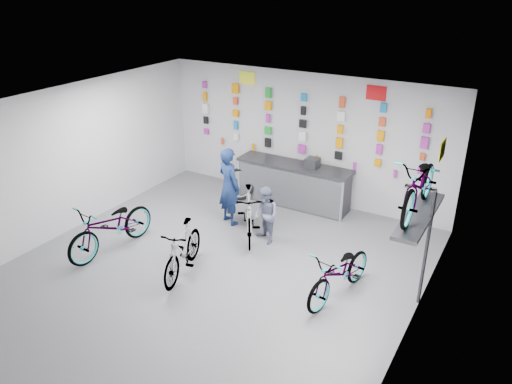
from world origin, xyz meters
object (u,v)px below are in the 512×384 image
Objects in this scene: bike_center at (183,250)px; clerk at (229,186)px; bike_left at (111,226)px; bike_right at (340,273)px; counter at (293,185)px; bike_service at (249,214)px; customer at (265,215)px.

bike_center is 0.95× the size of clerk.
bike_right is (4.36, 0.79, -0.06)m from bike_left.
bike_center is at bearing 122.73° from clerk.
counter reaches higher than bike_center.
bike_right is (2.28, -2.87, -0.03)m from counter.
bike_service is (-2.36, 1.01, 0.05)m from bike_right.
customer reaches higher than bike_service.
bike_left reaches higher than bike_service.
counter is 1.74m from clerk.
bike_right is 2.57m from bike_service.
bike_left is at bearing -119.62° from counter.
customer reaches higher than bike_left.
bike_center is 2.18m from clerk.
customer is at bearing -175.95° from clerk.
counter reaches higher than bike_right.
customer reaches higher than counter.
counter is at bearing 128.57° from customer.
clerk reaches higher than bike_right.
customer is (2.39, 1.79, 0.07)m from bike_left.
clerk is at bearing 64.33° from bike_left.
clerk reaches higher than bike_center.
customer is (1.09, -0.36, -0.26)m from clerk.
clerk is (1.30, 2.16, 0.33)m from bike_left.
bike_service is 0.40m from customer.
counter is 2.30× the size of customer.
bike_center is at bearing -82.52° from customer.
counter is 1.55× the size of bike_right.
customer is at bearing 42.36° from bike_left.
bike_service is at bearing 175.89° from clerk.
bike_center is 1.37× the size of customer.
bike_left is at bearing 81.32° from clerk.
bike_center is 2.78m from bike_right.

